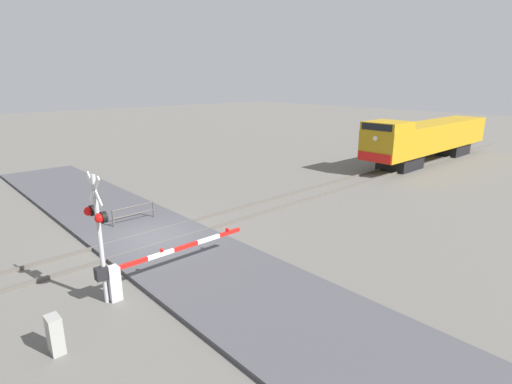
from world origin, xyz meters
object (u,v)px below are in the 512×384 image
object	(u,v)px
locomotive	(428,138)
crossing_signal	(98,225)
crossing_gate	(135,270)
utility_cabinet	(55,335)
guard_railing	(134,212)

from	to	relation	value
locomotive	crossing_signal	bearing A→B (deg)	-83.09
locomotive	crossing_gate	size ratio (longest dim) A/B	3.02
crossing_gate	utility_cabinet	bearing A→B (deg)	-63.42
locomotive	utility_cabinet	xyz separation A→B (m)	(5.05, -31.20, -1.48)
locomotive	crossing_signal	xyz separation A→B (m)	(3.55, -29.29, 0.60)
crossing_gate	utility_cabinet	world-z (taller)	crossing_gate
guard_railing	crossing_gate	bearing A→B (deg)	-25.61
utility_cabinet	locomotive	bearing A→B (deg)	99.20
crossing_signal	crossing_gate	distance (m)	2.07
crossing_signal	crossing_gate	xyz separation A→B (m)	(0.04, 1.00, -1.82)
locomotive	utility_cabinet	distance (m)	31.64
utility_cabinet	guard_railing	bearing A→B (deg)	142.17
locomotive	utility_cabinet	world-z (taller)	locomotive
locomotive	guard_railing	world-z (taller)	locomotive
locomotive	guard_railing	xyz separation A→B (m)	(-2.39, -25.42, -1.39)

